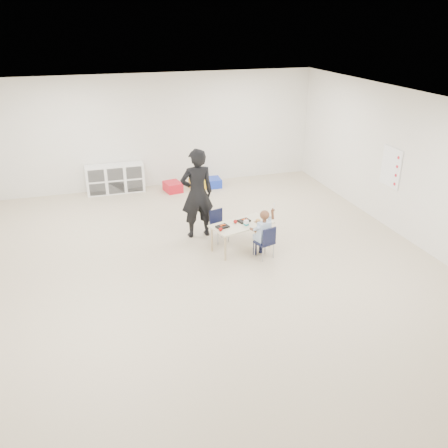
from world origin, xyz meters
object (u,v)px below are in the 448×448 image
object	(u,v)px
child	(265,233)
cubby_shelf	(115,179)
table	(241,236)
adult	(197,194)
chair_near	(264,242)

from	to	relation	value
child	cubby_shelf	distance (m)	4.87
table	adult	world-z (taller)	adult
child	adult	bearing A→B (deg)	109.32
child	adult	world-z (taller)	adult
child	cubby_shelf	bearing A→B (deg)	100.83
chair_near	adult	xyz separation A→B (m)	(-0.91, 1.27, 0.58)
table	child	bearing A→B (deg)	-73.40
table	chair_near	world-z (taller)	chair_near
chair_near	child	bearing A→B (deg)	0.00
table	adult	xyz separation A→B (m)	(-0.63, 0.83, 0.62)
child	adult	xyz separation A→B (m)	(-0.91, 1.27, 0.40)
adult	chair_near	bearing A→B (deg)	123.83
adult	table	bearing A→B (deg)	125.21
chair_near	adult	bearing A→B (deg)	109.32
table	cubby_shelf	bearing A→B (deg)	100.13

